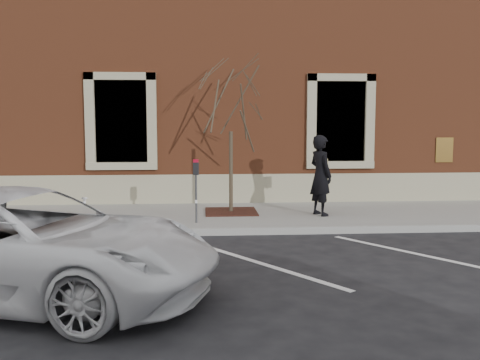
{
  "coord_description": "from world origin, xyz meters",
  "views": [
    {
      "loc": [
        -0.84,
        -11.15,
        2.37
      ],
      "look_at": [
        0.0,
        0.6,
        1.1
      ],
      "focal_mm": 40.0,
      "sensor_mm": 36.0,
      "label": 1
    }
  ],
  "objects": [
    {
      "name": "parking_stripes",
      "position": [
        0.0,
        -2.2,
        0.0
      ],
      "size": [
        28.0,
        4.4,
        0.01
      ],
      "primitive_type": null,
      "color": "silver",
      "rests_on": "ground"
    },
    {
      "name": "sapling",
      "position": [
        -0.13,
        1.94,
        2.7
      ],
      "size": [
        2.19,
        2.19,
        3.64
      ],
      "color": "#4B3B2D",
      "rests_on": "sidewalk_near"
    },
    {
      "name": "building_civic",
      "position": [
        0.0,
        7.74,
        4.0
      ],
      "size": [
        40.0,
        8.62,
        8.0
      ],
      "color": "brown",
      "rests_on": "ground"
    },
    {
      "name": "sidewalk_near",
      "position": [
        0.0,
        1.75,
        0.07
      ],
      "size": [
        40.0,
        3.5,
        0.15
      ],
      "primitive_type": "cube",
      "color": "gray",
      "rests_on": "ground"
    },
    {
      "name": "tree_grate",
      "position": [
        -0.13,
        1.94,
        0.17
      ],
      "size": [
        1.27,
        1.27,
        0.03
      ],
      "primitive_type": "cube",
      "color": "#381912",
      "rests_on": "sidewalk_near"
    },
    {
      "name": "ground",
      "position": [
        0.0,
        0.0,
        0.0
      ],
      "size": [
        120.0,
        120.0,
        0.0
      ],
      "primitive_type": "plane",
      "color": "#28282B",
      "rests_on": "ground"
    },
    {
      "name": "curb_near",
      "position": [
        0.0,
        -0.05,
        0.07
      ],
      "size": [
        40.0,
        0.12,
        0.15
      ],
      "primitive_type": "cube",
      "color": "#9E9E99",
      "rests_on": "ground"
    },
    {
      "name": "white_truck",
      "position": [
        -3.27,
        -3.91,
        0.74
      ],
      "size": [
        5.83,
        3.94,
        1.49
      ],
      "primitive_type": "imported",
      "rotation": [
        0.0,
        0.0,
        1.27
      ],
      "color": "white",
      "rests_on": "ground"
    },
    {
      "name": "man",
      "position": [
        1.99,
        1.39,
        1.11
      ],
      "size": [
        0.7,
        0.83,
        1.93
      ],
      "primitive_type": "imported",
      "rotation": [
        0.0,
        0.0,
        1.99
      ],
      "color": "black",
      "rests_on": "sidewalk_near"
    },
    {
      "name": "parking_meter",
      "position": [
        -0.97,
        0.61,
        1.13
      ],
      "size": [
        0.13,
        0.1,
        1.41
      ],
      "rotation": [
        0.0,
        0.0,
        -0.35
      ],
      "color": "#595B60",
      "rests_on": "sidewalk_near"
    }
  ]
}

